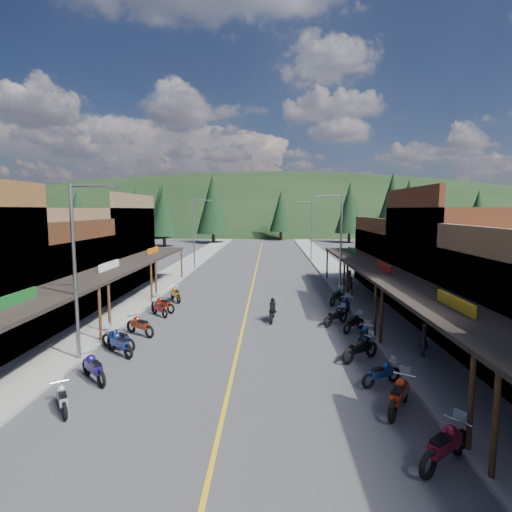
# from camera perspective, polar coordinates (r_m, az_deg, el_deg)

# --- Properties ---
(ground) EXTENTS (220.00, 220.00, 0.00)m
(ground) POSITION_cam_1_polar(r_m,az_deg,el_deg) (24.25, -1.80, -9.84)
(ground) COLOR #38383A
(ground) RESTS_ON ground
(centerline) EXTENTS (0.15, 90.00, 0.01)m
(centerline) POSITION_cam_1_polar(r_m,az_deg,el_deg) (43.77, -0.08, -2.37)
(centerline) COLOR gold
(centerline) RESTS_ON ground
(sidewalk_west) EXTENTS (3.40, 94.00, 0.15)m
(sidewalk_west) POSITION_cam_1_polar(r_m,az_deg,el_deg) (44.91, -11.25, -2.17)
(sidewalk_west) COLOR gray
(sidewalk_west) RESTS_ON ground
(sidewalk_east) EXTENTS (3.40, 94.00, 0.15)m
(sidewalk_east) POSITION_cam_1_polar(r_m,az_deg,el_deg) (44.31, 11.24, -2.29)
(sidewalk_east) COLOR gray
(sidewalk_east) RESTS_ON ground
(shop_west_2) EXTENTS (10.90, 9.00, 6.20)m
(shop_west_2) POSITION_cam_1_polar(r_m,az_deg,el_deg) (29.54, -29.29, -2.67)
(shop_west_2) COLOR #3F2111
(shop_west_2) RESTS_ON ground
(shop_west_3) EXTENTS (10.90, 10.20, 8.20)m
(shop_west_3) POSITION_cam_1_polar(r_m,az_deg,el_deg) (37.90, -21.91, 1.10)
(shop_west_3) COLOR brown
(shop_west_3) RESTS_ON ground
(shop_east_2) EXTENTS (10.90, 9.00, 8.20)m
(shop_east_2) POSITION_cam_1_polar(r_m,az_deg,el_deg) (27.94, 27.92, -1.04)
(shop_east_2) COLOR #562B19
(shop_east_2) RESTS_ON ground
(shop_east_3) EXTENTS (10.90, 10.20, 6.20)m
(shop_east_3) POSITION_cam_1_polar(r_m,az_deg,el_deg) (36.85, 21.30, -0.57)
(shop_east_3) COLOR #4C2D16
(shop_east_3) RESTS_ON ground
(streetlight_0) EXTENTS (2.16, 0.18, 8.00)m
(streetlight_0) POSITION_cam_1_polar(r_m,az_deg,el_deg) (19.33, -24.14, -1.14)
(streetlight_0) COLOR gray
(streetlight_0) RESTS_ON ground
(streetlight_1) EXTENTS (2.16, 0.18, 8.00)m
(streetlight_1) POSITION_cam_1_polar(r_m,az_deg,el_deg) (46.05, -8.69, 3.58)
(streetlight_1) COLOR gray
(streetlight_1) RESTS_ON ground
(streetlight_2) EXTENTS (2.16, 0.18, 8.00)m
(streetlight_2) POSITION_cam_1_polar(r_m,az_deg,el_deg) (31.75, 11.77, 2.15)
(streetlight_2) COLOR gray
(streetlight_2) RESTS_ON ground
(streetlight_3) EXTENTS (2.16, 0.18, 8.00)m
(streetlight_3) POSITION_cam_1_polar(r_m,az_deg,el_deg) (53.52, 7.78, 4.02)
(streetlight_3) COLOR gray
(streetlight_3) RESTS_ON ground
(ridge_hill) EXTENTS (310.00, 140.00, 60.00)m
(ridge_hill) POSITION_cam_1_polar(r_m,az_deg,el_deg) (158.35, 1.41, 4.20)
(ridge_hill) COLOR black
(ridge_hill) RESTS_ON ground
(pine_0) EXTENTS (5.04, 5.04, 11.00)m
(pine_0) POSITION_cam_1_polar(r_m,az_deg,el_deg) (94.79, -24.16, 5.86)
(pine_0) COLOR black
(pine_0) RESTS_ON ground
(pine_1) EXTENTS (5.88, 5.88, 12.50)m
(pine_1) POSITION_cam_1_polar(r_m,az_deg,el_deg) (96.63, -13.46, 6.72)
(pine_1) COLOR black
(pine_1) RESTS_ON ground
(pine_2) EXTENTS (6.72, 6.72, 14.00)m
(pine_2) POSITION_cam_1_polar(r_m,az_deg,el_deg) (82.02, -6.18, 7.42)
(pine_2) COLOR black
(pine_2) RESTS_ON ground
(pine_3) EXTENTS (5.04, 5.04, 11.00)m
(pine_3) POSITION_cam_1_polar(r_m,az_deg,el_deg) (89.23, 3.57, 6.42)
(pine_3) COLOR black
(pine_3) RESTS_ON ground
(pine_4) EXTENTS (5.88, 5.88, 12.50)m
(pine_4) POSITION_cam_1_polar(r_m,az_deg,el_deg) (84.80, 13.25, 6.75)
(pine_4) COLOR black
(pine_4) RESTS_ON ground
(pine_5) EXTENTS (6.72, 6.72, 14.00)m
(pine_5) POSITION_cam_1_polar(r_m,az_deg,el_deg) (100.58, 20.95, 6.88)
(pine_5) COLOR black
(pine_5) RESTS_ON ground
(pine_6) EXTENTS (5.04, 5.04, 11.00)m
(pine_6) POSITION_cam_1_polar(r_m,az_deg,el_deg) (97.87, 29.13, 5.61)
(pine_6) COLOR black
(pine_6) RESTS_ON ground
(pine_7) EXTENTS (5.88, 5.88, 12.50)m
(pine_7) POSITION_cam_1_polar(r_m,az_deg,el_deg) (104.71, -16.83, 6.60)
(pine_7) COLOR black
(pine_7) RESTS_ON ground
(pine_8) EXTENTS (4.48, 4.48, 10.00)m
(pine_8) POSITION_cam_1_polar(r_m,az_deg,el_deg) (67.44, -18.56, 5.57)
(pine_8) COLOR black
(pine_8) RESTS_ON ground
(pine_9) EXTENTS (4.93, 4.93, 10.80)m
(pine_9) POSITION_cam_1_polar(r_m,az_deg,el_deg) (71.80, 20.30, 5.87)
(pine_9) COLOR black
(pine_9) RESTS_ON ground
(pine_10) EXTENTS (5.38, 5.38, 11.60)m
(pine_10) POSITION_cam_1_polar(r_m,az_deg,el_deg) (75.76, -13.07, 6.44)
(pine_10) COLOR black
(pine_10) RESTS_ON ground
(pine_11) EXTENTS (5.82, 5.82, 12.40)m
(pine_11) POSITION_cam_1_polar(r_m,az_deg,el_deg) (63.91, 18.88, 6.60)
(pine_11) COLOR black
(pine_11) RESTS_ON ground
(bike_west_3) EXTENTS (1.55, 1.88, 1.06)m
(bike_west_3) POSITION_cam_1_polar(r_m,az_deg,el_deg) (15.89, -25.98, -17.64)
(bike_west_3) COLOR #A6A7AC
(bike_west_3) RESTS_ON ground
(bike_west_4) EXTENTS (2.07, 2.11, 1.27)m
(bike_west_4) POSITION_cam_1_polar(r_m,az_deg,el_deg) (17.83, -22.21, -14.39)
(bike_west_4) COLOR navy
(bike_west_4) RESTS_ON ground
(bike_west_5) EXTENTS (2.15, 1.97, 1.26)m
(bike_west_5) POSITION_cam_1_polar(r_m,az_deg,el_deg) (20.40, -18.94, -11.58)
(bike_west_5) COLOR navy
(bike_west_5) RESTS_ON ground
(bike_west_6) EXTENTS (2.24, 1.58, 1.23)m
(bike_west_6) POSITION_cam_1_polar(r_m,az_deg,el_deg) (21.15, -19.11, -10.97)
(bike_west_6) COLOR navy
(bike_west_6) RESTS_ON ground
(bike_west_7) EXTENTS (2.23, 1.85, 1.26)m
(bike_west_7) POSITION_cam_1_polar(r_m,az_deg,el_deg) (23.05, -16.25, -9.36)
(bike_west_7) COLOR maroon
(bike_west_7) RESTS_ON ground
(bike_west_8) EXTENTS (1.77, 1.79, 1.08)m
(bike_west_8) POSITION_cam_1_polar(r_m,az_deg,el_deg) (26.83, -13.64, -7.21)
(bike_west_8) COLOR maroon
(bike_west_8) RESTS_ON ground
(bike_west_9) EXTENTS (2.19, 1.76, 1.22)m
(bike_west_9) POSITION_cam_1_polar(r_m,az_deg,el_deg) (27.74, -13.19, -6.59)
(bike_west_9) COLOR #9E220B
(bike_west_9) RESTS_ON ground
(bike_west_10) EXTENTS (1.73, 2.27, 1.26)m
(bike_west_10) POSITION_cam_1_polar(r_m,az_deg,el_deg) (30.65, -11.43, -5.24)
(bike_west_10) COLOR #B05F0C
(bike_west_10) RESTS_ON ground
(bike_east_2) EXTENTS (2.27, 2.06, 1.32)m
(bike_east_2) POSITION_cam_1_polar(r_m,az_deg,el_deg) (12.85, 25.40, -23.03)
(bike_east_2) COLOR maroon
(bike_east_2) RESTS_ON ground
(bike_east_3) EXTENTS (1.85, 2.37, 1.32)m
(bike_east_3) POSITION_cam_1_polar(r_m,az_deg,el_deg) (15.18, 19.78, -17.98)
(bike_east_3) COLOR #B8290D
(bike_east_3) RESTS_ON ground
(bike_east_4) EXTENTS (1.95, 1.44, 1.07)m
(bike_east_4) POSITION_cam_1_polar(r_m,az_deg,el_deg) (17.04, 17.51, -15.56)
(bike_east_4) COLOR navy
(bike_east_4) RESTS_ON ground
(bike_east_5) EXTENTS (2.20, 1.88, 1.25)m
(bike_east_5) POSITION_cam_1_polar(r_m,az_deg,el_deg) (19.29, 14.68, -12.51)
(bike_east_5) COLOR black
(bike_east_5) RESTS_ON ground
(bike_east_6) EXTENTS (1.53, 2.09, 1.15)m
(bike_east_6) POSITION_cam_1_polar(r_m,az_deg,el_deg) (21.26, 15.16, -10.85)
(bike_east_6) COLOR navy
(bike_east_6) RESTS_ON ground
(bike_east_7) EXTENTS (1.79, 1.82, 1.10)m
(bike_east_7) POSITION_cam_1_polar(r_m,az_deg,el_deg) (23.58, 13.81, -9.13)
(bike_east_7) COLOR black
(bike_east_7) RESTS_ON ground
(bike_east_8) EXTENTS (2.02, 1.95, 1.20)m
(bike_east_8) POSITION_cam_1_polar(r_m,az_deg,el_deg) (24.57, 11.35, -8.28)
(bike_east_8) COLOR black
(bike_east_8) RESTS_ON ground
(bike_east_9) EXTENTS (1.80, 2.42, 1.33)m
(bike_east_9) POSITION_cam_1_polar(r_m,az_deg,el_deg) (26.88, 12.40, -6.87)
(bike_east_9) COLOR navy
(bike_east_9) RESTS_ON ground
(bike_east_10) EXTENTS (1.80, 2.26, 1.26)m
(bike_east_10) POSITION_cam_1_polar(r_m,az_deg,el_deg) (29.84, 11.48, -5.57)
(bike_east_10) COLOR #0C3D1D
(bike_east_10) RESTS_ON ground
(rider_on_bike) EXTENTS (0.85, 2.05, 1.52)m
(rider_on_bike) POSITION_cam_1_polar(r_m,az_deg,el_deg) (24.92, 2.37, -7.93)
(rider_on_bike) COLOR black
(rider_on_bike) RESTS_ON ground
(pedestrian_east_a) EXTENTS (0.42, 0.60, 1.55)m
(pedestrian_east_a) POSITION_cam_1_polar(r_m,az_deg,el_deg) (20.34, 22.83, -10.92)
(pedestrian_east_a) COLOR #2C2031
(pedestrian_east_a) RESTS_ON sidewalk_east
(pedestrian_east_b) EXTENTS (1.08, 0.95, 1.93)m
(pedestrian_east_b) POSITION_cam_1_polar(r_m,az_deg,el_deg) (32.62, 13.02, -3.69)
(pedestrian_east_b) COLOR brown
(pedestrian_east_b) RESTS_ON sidewalk_east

